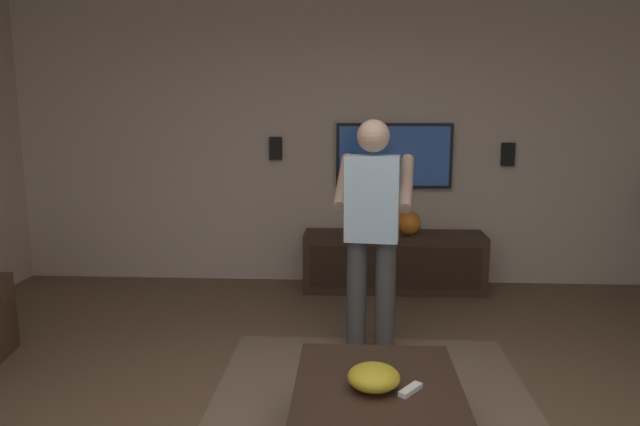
% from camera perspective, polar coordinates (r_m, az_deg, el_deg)
% --- Properties ---
extents(wall_back_tv, '(0.10, 6.95, 2.76)m').
position_cam_1_polar(wall_back_tv, '(5.75, 3.80, 6.85)').
color(wall_back_tv, '#BCA893').
rests_on(wall_back_tv, ground).
extents(coffee_table, '(1.00, 0.80, 0.40)m').
position_cam_1_polar(coffee_table, '(2.96, 5.66, -18.31)').
color(coffee_table, '#332116').
rests_on(coffee_table, ground).
extents(media_console, '(0.45, 1.70, 0.55)m').
position_cam_1_polar(media_console, '(5.61, 7.20, -4.76)').
color(media_console, '#332116').
rests_on(media_console, ground).
extents(tv, '(0.05, 1.11, 0.63)m').
position_cam_1_polar(tv, '(5.68, 7.25, 5.56)').
color(tv, black).
extents(person_standing, '(0.58, 0.58, 1.64)m').
position_cam_1_polar(person_standing, '(4.01, 5.13, -1.04)').
color(person_standing, '#3F3F3F').
rests_on(person_standing, ground).
extents(bowl, '(0.25, 0.25, 0.11)m').
position_cam_1_polar(bowl, '(2.87, 5.28, -15.70)').
color(bowl, gold).
rests_on(bowl, coffee_table).
extents(remote_white, '(0.15, 0.13, 0.02)m').
position_cam_1_polar(remote_white, '(2.87, 8.84, -16.71)').
color(remote_white, white).
rests_on(remote_white, coffee_table).
extents(vase_round, '(0.22, 0.22, 0.22)m').
position_cam_1_polar(vase_round, '(5.50, 8.72, -0.97)').
color(vase_round, orange).
rests_on(vase_round, media_console).
extents(wall_speaker_left, '(0.06, 0.12, 0.22)m').
position_cam_1_polar(wall_speaker_left, '(5.87, 17.91, 5.48)').
color(wall_speaker_left, black).
extents(wall_speaker_right, '(0.06, 0.12, 0.22)m').
position_cam_1_polar(wall_speaker_right, '(5.72, -4.36, 6.32)').
color(wall_speaker_right, black).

